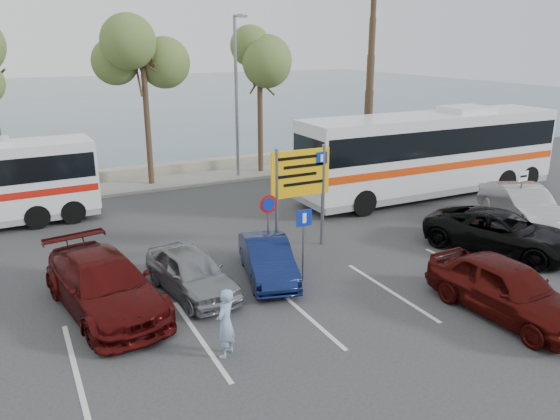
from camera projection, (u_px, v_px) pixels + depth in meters
name	position (u px, v px, depth m)	size (l,w,h in m)	color
ground	(322.00, 289.00, 15.98)	(120.00, 120.00, 0.00)	#323234
kerb_strip	(181.00, 181.00, 27.89)	(44.00, 2.40, 0.15)	gray
seawall	(170.00, 169.00, 29.52)	(48.00, 0.80, 0.60)	gray
sea	(71.00, 99.00, 67.10)	(140.00, 140.00, 0.00)	#405967
tree_mid	(142.00, 47.00, 25.28)	(3.20, 3.20, 8.00)	#382619
tree_right	(260.00, 56.00, 28.01)	(3.20, 3.20, 7.40)	#382619
street_lamp_right	(237.00, 89.00, 27.42)	(0.45, 1.15, 8.01)	slate
direction_sign	(301.00, 181.00, 18.41)	(2.20, 0.12, 3.60)	slate
sign_no_stop	(268.00, 218.00, 17.29)	(0.60, 0.08, 2.35)	slate
sign_parking	(304.00, 235.00, 16.13)	(0.50, 0.07, 2.25)	slate
sign_taxi	(521.00, 191.00, 21.05)	(0.50, 0.07, 2.20)	slate
lane_markings	(305.00, 312.00, 14.64)	(12.02, 4.20, 0.01)	silver
coach_bus_right	(430.00, 156.00, 25.12)	(12.96, 2.84, 4.04)	silver
car_silver_a	(191.00, 272.00, 15.57)	(1.54, 3.82, 1.30)	gray
car_blue	(268.00, 259.00, 16.59)	(1.30, 3.73, 1.23)	#0E1944
car_maroon	(104.00, 285.00, 14.51)	(2.12, 5.22, 1.52)	#470C0B
car_red	(507.00, 288.00, 14.28)	(1.81, 4.50, 1.53)	#440C09
suv_black	(501.00, 232.00, 18.64)	(2.32, 5.02, 1.40)	black
car_silver_b	(522.00, 206.00, 21.33)	(1.64, 4.71, 1.55)	gray
pedestrian_near	(225.00, 323.00, 12.40)	(0.61, 0.40, 1.66)	#84A0C0
pedestrian_far	(332.00, 192.00, 23.15)	(0.78, 0.61, 1.61)	#353B50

